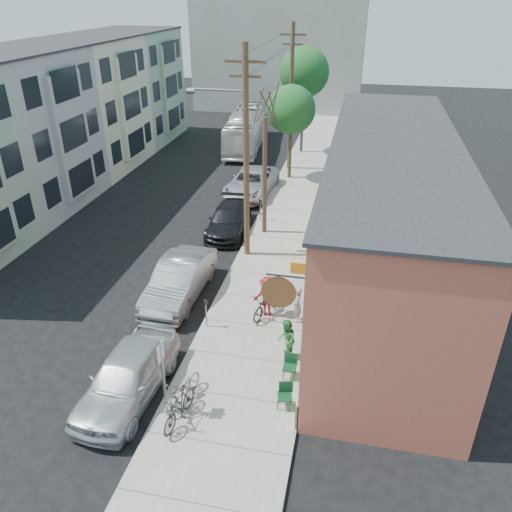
% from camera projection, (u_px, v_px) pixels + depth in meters
% --- Properties ---
extents(ground, '(120.00, 120.00, 0.00)m').
position_uv_depth(ground, '(159.00, 316.00, 20.84)').
color(ground, black).
extents(sidewalk, '(4.50, 58.00, 0.15)m').
position_uv_depth(sidewalk, '(296.00, 218.00, 29.51)').
color(sidewalk, '#9B9B90').
rests_on(sidewalk, ground).
extents(cafe_building, '(6.60, 20.20, 6.61)m').
position_uv_depth(cafe_building, '(386.00, 215.00, 21.94)').
color(cafe_building, '#AC513F').
rests_on(cafe_building, ground).
extents(apartment_row, '(6.30, 32.00, 9.00)m').
position_uv_depth(apartment_row, '(63.00, 118.00, 32.92)').
color(apartment_row, '#9BAD93').
rests_on(apartment_row, ground).
extents(end_cap_building, '(18.00, 8.00, 12.00)m').
position_uv_depth(end_cap_building, '(280.00, 51.00, 54.53)').
color(end_cap_building, '#A2A29D').
rests_on(end_cap_building, ground).
extents(sign_post, '(0.07, 0.45, 2.80)m').
position_uv_depth(sign_post, '(163.00, 371.00, 15.15)').
color(sign_post, slate).
rests_on(sign_post, sidewalk).
extents(parking_meter_near, '(0.14, 0.14, 1.24)m').
position_uv_depth(parking_meter_near, '(206.00, 309.00, 19.57)').
color(parking_meter_near, slate).
rests_on(parking_meter_near, sidewalk).
extents(parking_meter_far, '(0.14, 0.14, 1.24)m').
position_uv_depth(parking_meter_far, '(260.00, 206.00, 28.77)').
color(parking_meter_far, slate).
rests_on(parking_meter_far, sidewalk).
extents(utility_pole_near, '(3.57, 0.28, 10.00)m').
position_uv_depth(utility_pole_near, '(245.00, 153.00, 22.95)').
color(utility_pole_near, '#503A28').
rests_on(utility_pole_near, sidewalk).
extents(utility_pole_far, '(1.80, 0.28, 10.00)m').
position_uv_depth(utility_pole_far, '(291.00, 97.00, 35.07)').
color(utility_pole_far, '#503A28').
rests_on(utility_pole_far, sidewalk).
extents(tree_bare, '(0.24, 0.24, 6.29)m').
position_uv_depth(tree_bare, '(265.00, 177.00, 26.24)').
color(tree_bare, '#44392C').
rests_on(tree_bare, sidewalk).
extents(tree_leafy_mid, '(3.27, 3.27, 6.38)m').
position_uv_depth(tree_leafy_mid, '(291.00, 110.00, 33.45)').
color(tree_leafy_mid, '#44392C').
rests_on(tree_leafy_mid, sidewalk).
extents(tree_leafy_far, '(3.82, 3.82, 8.12)m').
position_uv_depth(tree_leafy_far, '(304.00, 73.00, 38.40)').
color(tree_leafy_far, '#44392C').
rests_on(tree_leafy_far, sidewalk).
extents(patio_chair_a, '(0.52, 0.52, 0.88)m').
position_uv_depth(patio_chair_a, '(290.00, 367.00, 17.16)').
color(patio_chair_a, '#113D23').
rests_on(patio_chair_a, sidewalk).
extents(patio_chair_b, '(0.61, 0.61, 0.88)m').
position_uv_depth(patio_chair_b, '(285.00, 396.00, 15.93)').
color(patio_chair_b, '#113D23').
rests_on(patio_chair_b, sidewalk).
extents(patron_grey, '(0.46, 0.62, 1.54)m').
position_uv_depth(patron_grey, '(297.00, 305.00, 19.94)').
color(patron_grey, gray).
rests_on(patron_grey, sidewalk).
extents(patron_green, '(0.75, 0.89, 1.64)m').
position_uv_depth(patron_green, '(286.00, 340.00, 17.87)').
color(patron_green, '#348240').
rests_on(patron_green, sidewalk).
extents(cyclist, '(1.19, 0.74, 1.77)m').
position_uv_depth(cyclist, '(267.00, 296.00, 20.29)').
color(cyclist, maroon).
rests_on(cyclist, sidewalk).
extents(cyclist_bike, '(1.37, 2.15, 1.07)m').
position_uv_depth(cyclist_bike, '(267.00, 303.00, 20.46)').
color(cyclist_bike, black).
rests_on(cyclist_bike, sidewalk).
extents(parked_bike_a, '(0.84, 1.94, 1.13)m').
position_uv_depth(parked_bike_a, '(179.00, 407.00, 15.36)').
color(parked_bike_a, black).
rests_on(parked_bike_a, sidewalk).
extents(parked_bike_b, '(1.12, 2.02, 1.00)m').
position_uv_depth(parked_bike_b, '(183.00, 389.00, 16.14)').
color(parked_bike_b, slate).
rests_on(parked_bike_b, sidewalk).
extents(car_0, '(2.27, 5.09, 1.70)m').
position_uv_depth(car_0, '(127.00, 376.00, 16.39)').
color(car_0, '#BABDC3').
rests_on(car_0, ground).
extents(car_1, '(1.97, 5.28, 1.72)m').
position_uv_depth(car_1, '(180.00, 280.00, 21.76)').
color(car_1, gray).
rests_on(car_1, ground).
extents(car_2, '(2.35, 5.08, 1.44)m').
position_uv_depth(car_2, '(229.00, 220.00, 27.74)').
color(car_2, black).
rests_on(car_2, ground).
extents(car_3, '(3.05, 5.95, 1.61)m').
position_uv_depth(car_3, '(251.00, 183.00, 32.75)').
color(car_3, silver).
rests_on(car_3, ground).
extents(bus, '(3.53, 10.83, 2.96)m').
position_uv_depth(bus, '(246.00, 130.00, 42.31)').
color(bus, white).
rests_on(bus, ground).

